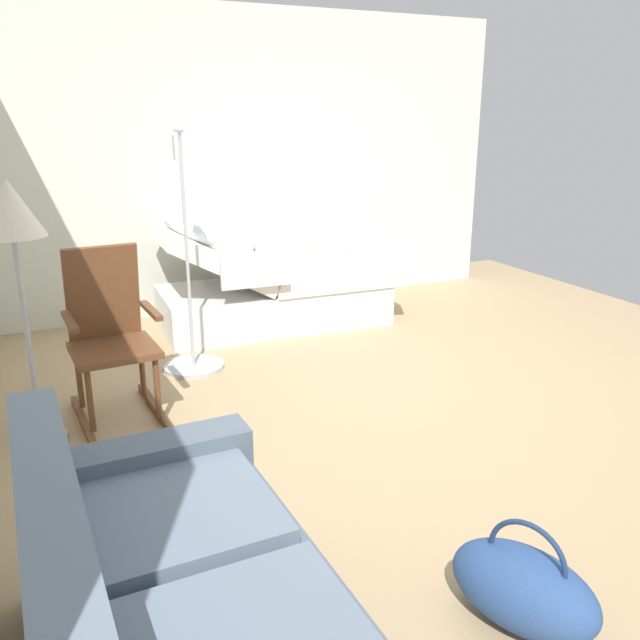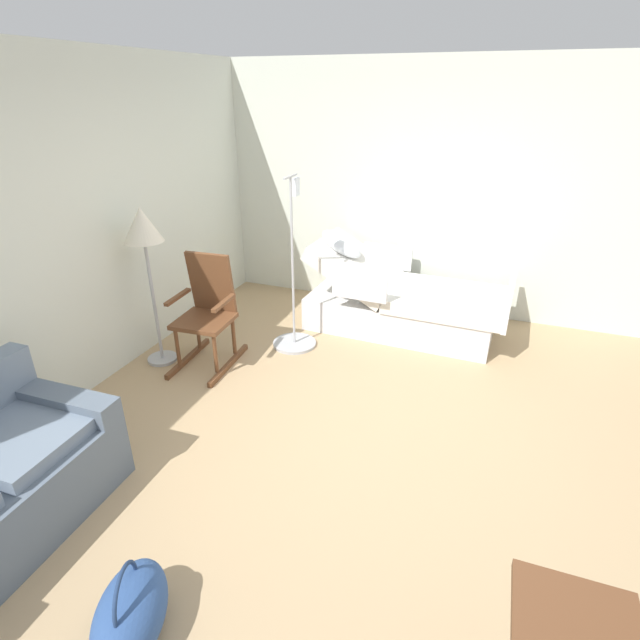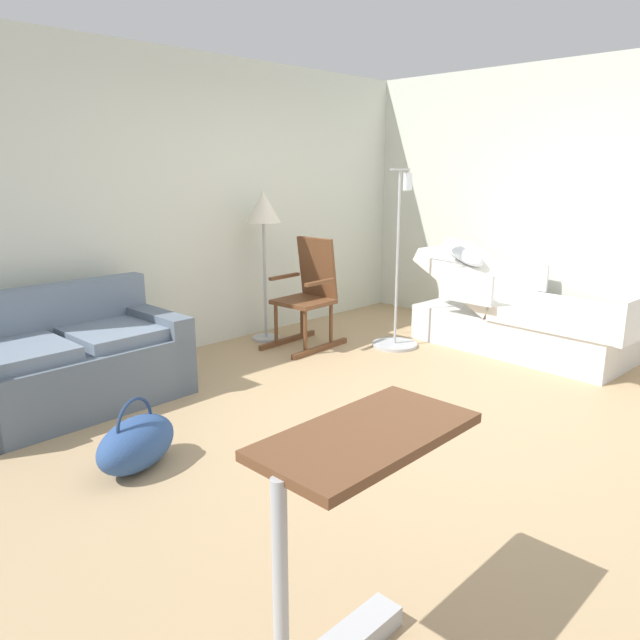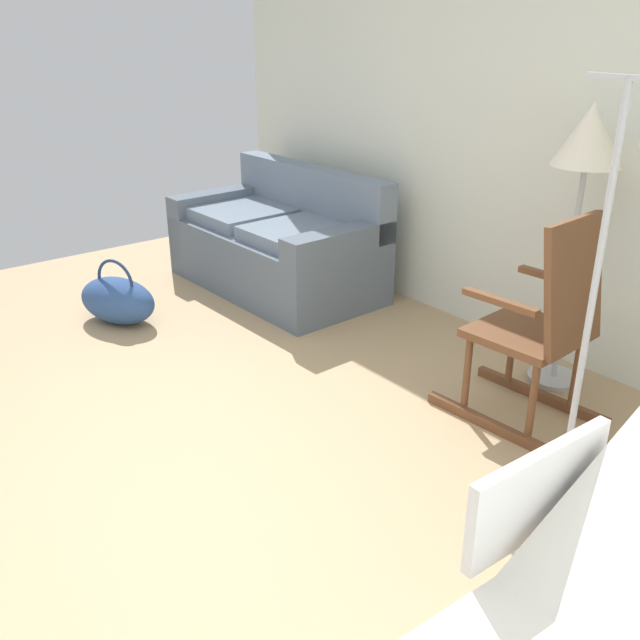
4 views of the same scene
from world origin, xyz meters
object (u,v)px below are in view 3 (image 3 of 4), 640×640
(rocking_chair, at_px, (309,295))
(overbed_table, at_px, (350,521))
(couch, at_px, (67,366))
(iv_pole, at_px, (396,321))
(floor_lamp, at_px, (263,217))
(hospital_bed, at_px, (522,319))
(duffel_bag, at_px, (136,443))

(rocking_chair, xyz_separation_m, overbed_table, (-2.58, -2.87, 0.03))
(couch, height_order, overbed_table, couch)
(couch, distance_m, iv_pole, 2.98)
(floor_lamp, height_order, iv_pole, iv_pole)
(hospital_bed, distance_m, floor_lamp, 2.66)
(rocking_chair, xyz_separation_m, floor_lamp, (-0.17, 0.45, 0.72))
(duffel_bag, bearing_deg, floor_lamp, 34.12)
(hospital_bed, height_order, couch, hospital_bed)
(hospital_bed, bearing_deg, rocking_chair, 130.51)
(overbed_table, relative_size, iv_pole, 0.50)
(couch, xyz_separation_m, floor_lamp, (2.14, 0.33, 0.92))
(iv_pole, bearing_deg, couch, 165.53)
(floor_lamp, distance_m, overbed_table, 4.16)
(couch, xyz_separation_m, duffel_bag, (-0.12, -1.20, -0.15))
(duffel_bag, bearing_deg, hospital_bed, -7.08)
(couch, bearing_deg, floor_lamp, 8.67)
(couch, relative_size, duffel_bag, 2.53)
(hospital_bed, height_order, iv_pole, iv_pole)
(hospital_bed, distance_m, duffel_bag, 3.78)
(floor_lamp, relative_size, duffel_bag, 2.31)
(iv_pole, bearing_deg, floor_lamp, 124.84)
(couch, height_order, iv_pole, iv_pole)
(couch, height_order, duffel_bag, couch)
(floor_lamp, height_order, duffel_bag, floor_lamp)
(couch, distance_m, overbed_table, 3.01)
(overbed_table, bearing_deg, hospital_bed, 18.73)
(couch, relative_size, rocking_chair, 1.54)
(hospital_bed, distance_m, rocking_chair, 2.04)
(hospital_bed, xyz_separation_m, overbed_table, (-3.90, -1.32, 0.23))
(hospital_bed, relative_size, duffel_bag, 3.28)
(couch, xyz_separation_m, overbed_table, (-0.27, -2.99, 0.23))
(rocking_chair, relative_size, duffel_bag, 1.64)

